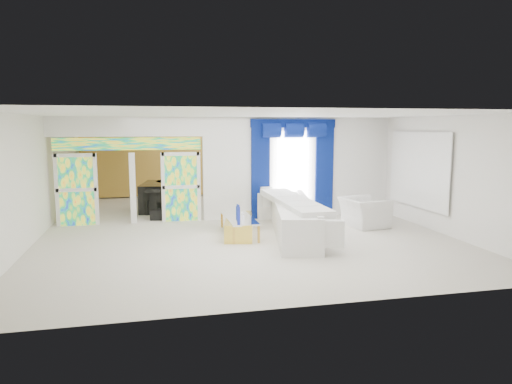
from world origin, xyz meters
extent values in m
plane|color=#B7AF9E|center=(0.00, 0.00, 0.00)|extent=(12.00, 12.00, 0.00)
cube|color=white|center=(2.15, 1.00, 1.50)|extent=(5.70, 0.18, 3.00)
cube|color=white|center=(-2.85, 1.00, 2.73)|extent=(4.30, 0.18, 0.55)
cube|color=#994C3F|center=(-4.28, 1.00, 1.00)|extent=(0.95, 0.04, 2.00)
cube|color=#994C3F|center=(-1.42, 1.00, 1.00)|extent=(0.95, 0.04, 2.00)
cube|color=#994C3F|center=(-2.85, 1.00, 2.25)|extent=(4.00, 0.05, 0.35)
cube|color=white|center=(1.90, 0.90, 1.45)|extent=(1.00, 0.02, 2.30)
cube|color=#030D41|center=(0.90, 0.87, 1.40)|extent=(0.55, 0.10, 2.80)
cube|color=#030D41|center=(2.90, 0.87, 1.40)|extent=(0.55, 0.10, 2.80)
cube|color=#030D41|center=(1.90, 0.87, 2.82)|extent=(2.60, 0.12, 0.25)
cube|color=white|center=(4.94, -1.00, 1.55)|extent=(0.04, 2.70, 1.90)
cube|color=#CC8831|center=(0.00, 5.90, 1.50)|extent=(9.70, 0.12, 2.90)
cube|color=silver|center=(1.23, -1.38, 0.41)|extent=(1.76, 4.37, 0.81)
cube|color=gold|center=(-0.12, -1.08, 0.22)|extent=(1.04, 2.07, 0.44)
cube|color=white|center=(1.36, 0.75, 0.19)|extent=(1.15, 0.43, 0.38)
cylinder|color=silver|center=(1.06, 0.75, 0.67)|extent=(0.36, 0.36, 0.58)
imported|color=silver|center=(3.43, -0.84, 0.39)|extent=(1.18, 1.31, 0.78)
cube|color=black|center=(-1.87, 2.91, 0.45)|extent=(1.64, 1.98, 0.90)
cube|color=black|center=(-1.87, 1.31, 0.15)|extent=(0.94, 0.50, 0.30)
cube|color=tan|center=(-4.35, 2.13, 0.43)|extent=(0.65, 0.61, 0.86)
sphere|color=gold|center=(-2.30, 3.40, 2.65)|extent=(0.60, 0.60, 0.60)
cylinder|color=white|center=(-0.09, -1.41, 0.51)|extent=(0.10, 0.10, 0.14)
cylinder|color=navy|center=(-0.06, -0.53, 0.54)|extent=(0.08, 0.08, 0.20)
cylinder|color=#152496|center=(-0.14, -1.14, 0.59)|extent=(0.08, 0.08, 0.29)
camera|label=1|loc=(-2.23, -12.48, 2.73)|focal=32.69mm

